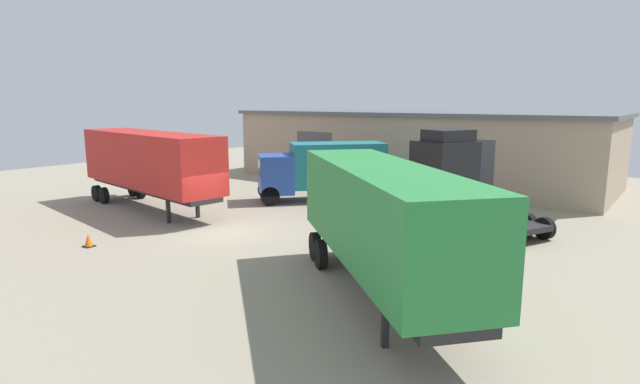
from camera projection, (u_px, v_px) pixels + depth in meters
name	position (u px, v px, depth m)	size (l,w,h in m)	color
ground_plane	(224.00, 232.00, 22.39)	(60.00, 60.00, 0.00)	gray
warehouse_building	(415.00, 146.00, 36.63)	(26.64, 10.01, 5.06)	tan
tractor_unit_black	(450.00, 178.00, 24.34)	(7.19, 5.06, 4.44)	black
container_trailer_white	(381.00, 216.00, 14.36)	(9.14, 8.38, 4.00)	#28843D
container_trailer_grey	(149.00, 161.00, 26.47)	(11.18, 3.95, 4.18)	red
box_truck_blue	(324.00, 168.00, 29.34)	(6.71, 7.09, 3.39)	#2347A3
gravel_pile	(187.00, 177.00, 35.12)	(3.31, 3.31, 1.12)	#565147
oil_drum	(398.00, 230.00, 21.05)	(0.58, 0.58, 0.88)	black
traffic_cone	(89.00, 241.00, 20.12)	(0.40, 0.40, 0.55)	black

